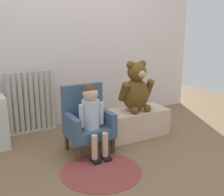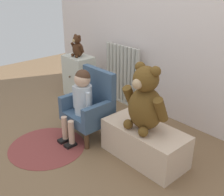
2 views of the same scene
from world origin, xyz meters
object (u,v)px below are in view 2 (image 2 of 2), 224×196
child_armchair (91,106)px  floor_rug (47,147)px  large_teddy_bear (145,102)px  small_dresser (79,76)px  small_teddy_bear (78,47)px  radiator (122,75)px  child_figure (81,96)px  low_bench (144,143)px

child_armchair → floor_rug: size_ratio=0.93×
large_teddy_bear → child_armchair: bearing=-173.5°
small_dresser → small_teddy_bear: small_teddy_bear is taller
small_dresser → child_armchair: size_ratio=0.82×
radiator → child_figure: 0.95m
large_teddy_bear → child_figure: bearing=-163.9°
small_dresser → low_bench: (1.51, -0.40, -0.12)m
small_dresser → child_armchair: (0.87, -0.49, 0.04)m
small_teddy_bear → floor_rug: 1.38m
child_armchair → large_teddy_bear: 0.68m
child_armchair → floor_rug: 0.56m
child_armchair → child_figure: child_figure is taller
radiator → child_armchair: size_ratio=1.09×
radiator → low_bench: size_ratio=0.97×
radiator → low_bench: radiator is taller
radiator → child_armchair: bearing=-65.0°
radiator → child_figure: radiator is taller
small_dresser → child_figure: (0.87, -0.60, 0.18)m
child_figure → small_teddy_bear: small_teddy_bear is taller
child_figure → low_bench: 0.72m
low_bench → small_teddy_bear: small_teddy_bear is taller
low_bench → small_dresser: bearing=165.1°
child_armchair → radiator: bearing=115.0°
small_teddy_bear → child_armchair: bearing=-29.0°
small_dresser → small_teddy_bear: size_ratio=1.96×
small_dresser → small_teddy_bear: 0.39m
radiator → large_teddy_bear: (0.98, -0.69, 0.19)m
small_dresser → large_teddy_bear: large_teddy_bear is taller
small_dresser → child_armchair: child_armchair is taller
radiator → child_armchair: 0.84m
low_bench → child_figure: bearing=-162.8°
floor_rug → large_teddy_bear: bearing=37.1°
small_teddy_bear → large_teddy_bear: bearing=-15.2°
radiator → child_figure: size_ratio=1.03×
child_armchair → low_bench: (0.63, 0.09, -0.15)m
low_bench → small_teddy_bear: 1.62m
small_dresser → child_figure: size_ratio=0.77×
child_figure → small_teddy_bear: (-0.86, 0.58, 0.21)m
low_bench → large_teddy_bear: (-0.00, -0.01, 0.40)m
large_teddy_bear → small_dresser: bearing=164.6°
radiator → small_teddy_bear: (-0.50, -0.29, 0.30)m
child_figure → small_teddy_bear: 1.06m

